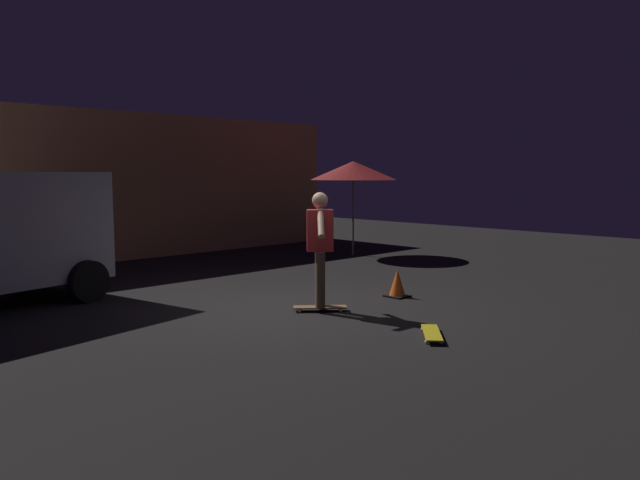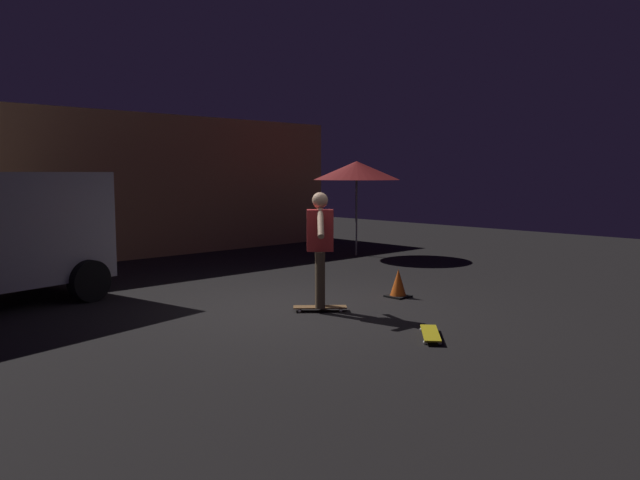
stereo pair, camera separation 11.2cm
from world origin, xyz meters
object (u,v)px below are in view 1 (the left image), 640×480
skateboard_ridden (320,307)px  skater (320,241)px  patio_umbrella (353,171)px  traffic_cone (397,284)px  skateboard_spare (432,333)px

skateboard_ridden → skater: 0.98m
patio_umbrella → traffic_cone: bearing=-129.5°
patio_umbrella → skateboard_ridden: 6.58m
skateboard_spare → patio_umbrella: bearing=49.7°
skateboard_spare → traffic_cone: bearing=48.1°
patio_umbrella → skater: 6.34m
patio_umbrella → skater: patio_umbrella is taller
skateboard_ridden → skater: bearing=90.0°
skater → traffic_cone: 1.84m
skateboard_ridden → traffic_cone: size_ratio=1.55×
skateboard_spare → traffic_cone: size_ratio=1.57×
skater → traffic_cone: bearing=-4.8°
skateboard_ridden → traffic_cone: 1.65m
skateboard_ridden → patio_umbrella: bearing=38.0°
skateboard_spare → skater: size_ratio=0.43×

